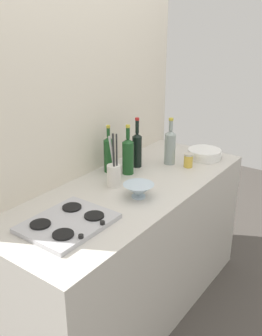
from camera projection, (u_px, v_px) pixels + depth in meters
name	position (u px, v px, depth m)	size (l,w,h in m)	color
ground_plane	(131.00, 305.00, 2.58)	(6.00, 6.00, 0.00)	#47423D
counter_block	(131.00, 250.00, 2.41)	(1.80, 0.70, 0.90)	beige
backsplash_panel	(82.00, 135.00, 2.36)	(1.90, 0.06, 2.31)	beige
stovetop_hob	(68.00, 223.00, 1.82)	(0.43, 0.34, 0.04)	#B2B2B7
plate_stack	(204.00, 154.00, 2.69)	(0.24, 0.24, 0.07)	white
wine_bottle_leftmost	(109.00, 154.00, 2.42)	(0.07, 0.07, 0.31)	#19471E
wine_bottle_mid_left	(128.00, 155.00, 2.39)	(0.07, 0.07, 0.33)	#19471E
wine_bottle_mid_right	(170.00, 146.00, 2.55)	(0.08, 0.08, 0.32)	gray
wine_bottle_rightmost	(137.00, 149.00, 2.50)	(0.06, 0.06, 0.34)	black
mixing_bowl	(139.00, 190.00, 2.09)	(0.18, 0.18, 0.08)	silver
utensil_crock	(114.00, 174.00, 2.22)	(0.08, 0.08, 0.33)	silver
condiment_jar_front	(188.00, 160.00, 2.52)	(0.06, 0.06, 0.10)	gold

